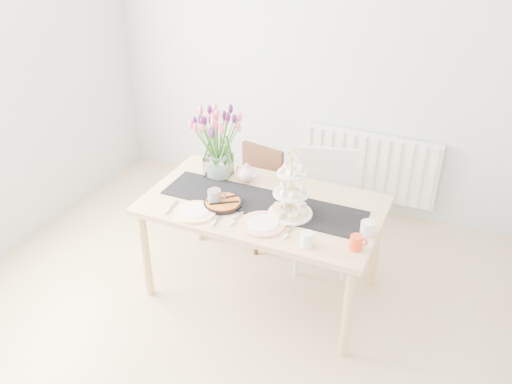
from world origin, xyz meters
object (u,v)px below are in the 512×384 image
at_px(dining_table, 262,212).
at_px(tulip_vase, 217,133).
at_px(mug_grey, 215,197).
at_px(plate_right, 263,224).
at_px(cream_jug, 367,228).
at_px(chair_white, 325,200).
at_px(plate_left, 195,212).
at_px(radiator, 369,166).
at_px(cake_stand, 291,199).
at_px(teapot, 247,174).
at_px(mug_orange, 356,242).
at_px(chair_brown, 256,187).
at_px(tart_tin, 223,203).
at_px(mug_white, 307,239).

relative_size(dining_table, tulip_vase, 2.56).
xyz_separation_m(mug_grey, plate_right, (0.39, -0.10, -0.05)).
height_order(dining_table, cream_jug, cream_jug).
relative_size(chair_white, plate_left, 3.29).
relative_size(radiator, cake_stand, 2.82).
height_order(plate_left, plate_right, same).
relative_size(teapot, mug_orange, 2.35).
height_order(mug_grey, plate_right, mug_grey).
bearing_deg(mug_grey, tulip_vase, 72.03).
relative_size(chair_brown, mug_grey, 7.18).
xyz_separation_m(chair_brown, cake_stand, (0.57, -0.72, 0.42)).
xyz_separation_m(tulip_vase, mug_orange, (1.15, -0.48, -0.30)).
xyz_separation_m(radiator, dining_table, (-0.42, -1.41, 0.22)).
bearing_deg(cake_stand, plate_left, -158.26).
xyz_separation_m(mug_orange, plate_right, (-0.60, 0.01, -0.04)).
height_order(teapot, plate_right, teapot).
distance_m(dining_table, chair_brown, 0.77).
bearing_deg(teapot, tart_tin, -69.11).
bearing_deg(tulip_vase, mug_grey, -66.81).
distance_m(chair_brown, teapot, 0.58).
bearing_deg(cake_stand, mug_white, -52.99).
distance_m(chair_brown, tulip_vase, 0.78).
bearing_deg(mug_orange, tart_tin, 145.62).
distance_m(teapot, tart_tin, 0.36).
relative_size(tulip_vase, teapot, 2.94).
distance_m(teapot, mug_orange, 1.04).
distance_m(radiator, cream_jug, 1.55).
relative_size(cake_stand, mug_orange, 4.69).
bearing_deg(chair_white, plate_left, -141.24).
distance_m(chair_white, mug_white, 0.95).
xyz_separation_m(plate_left, plate_right, (0.46, 0.05, 0.00)).
relative_size(chair_brown, teapot, 3.66).
bearing_deg(plate_right, chair_white, 77.77).
bearing_deg(plate_left, chair_brown, 89.13).
xyz_separation_m(chair_brown, teapot, (0.12, -0.43, 0.37)).
distance_m(chair_white, tart_tin, 0.89).
bearing_deg(mug_grey, dining_table, -14.76).
bearing_deg(mug_grey, teapot, 37.81).
bearing_deg(dining_table, chair_brown, 117.47).
xyz_separation_m(teapot, plate_right, (0.32, -0.47, -0.06)).
bearing_deg(chair_brown, plate_left, -79.62).
height_order(teapot, tart_tin, teapot).
relative_size(cream_jug, mug_orange, 0.97).
height_order(cream_jug, plate_left, cream_jug).
bearing_deg(mug_orange, chair_white, 90.95).
bearing_deg(cake_stand, plate_right, -122.99).
bearing_deg(plate_left, radiator, 65.44).
bearing_deg(mug_white, mug_orange, 10.43).
height_order(chair_white, mug_orange, chair_white).
bearing_deg(dining_table, tart_tin, -150.24).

